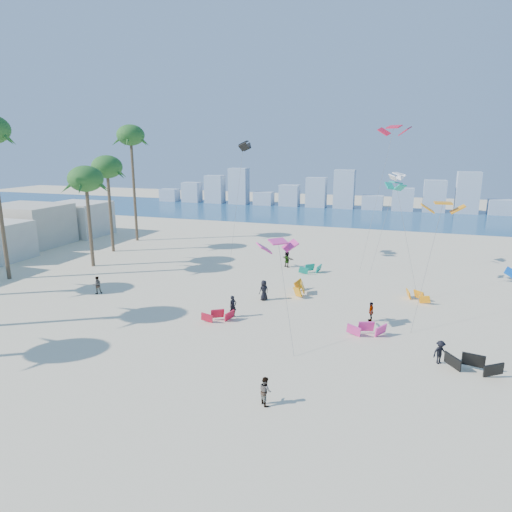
% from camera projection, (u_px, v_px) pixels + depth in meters
% --- Properties ---
extents(ground, '(220.00, 220.00, 0.00)m').
position_uv_depth(ground, '(108.00, 401.00, 23.77)').
color(ground, beige).
rests_on(ground, ground).
extents(ocean, '(220.00, 220.00, 0.00)m').
position_uv_depth(ocean, '(330.00, 214.00, 90.08)').
color(ocean, navy).
rests_on(ocean, ground).
extents(kitesurfer_near, '(0.71, 0.78, 1.78)m').
position_uv_depth(kitesurfer_near, '(233.00, 306.00, 35.32)').
color(kitesurfer_near, black).
rests_on(kitesurfer_near, ground).
extents(kitesurfer_mid, '(0.95, 0.95, 1.56)m').
position_uv_depth(kitesurfer_mid, '(265.00, 391.00, 23.32)').
color(kitesurfer_mid, gray).
rests_on(kitesurfer_mid, ground).
extents(kitesurfers_far, '(36.32, 20.58, 1.81)m').
position_uv_depth(kitesurfers_far, '(290.00, 287.00, 40.24)').
color(kitesurfers_far, black).
rests_on(kitesurfers_far, ground).
extents(grounded_kites, '(21.17, 20.42, 1.04)m').
position_uv_depth(grounded_kites, '(348.00, 307.00, 36.30)').
color(grounded_kites, red).
rests_on(grounded_kites, ground).
extents(flying_kites, '(37.49, 29.38, 16.12)m').
position_uv_depth(flying_kites, '(380.00, 171.00, 41.76)').
color(flying_kites, '#EC3498').
rests_on(flying_kites, ground).
extents(palm_row, '(10.21, 44.80, 16.26)m').
position_uv_depth(palm_row, '(9.00, 158.00, 42.52)').
color(palm_row, brown).
rests_on(palm_row, ground).
extents(distant_skyline, '(85.00, 3.00, 8.40)m').
position_uv_depth(distant_skyline, '(332.00, 194.00, 98.93)').
color(distant_skyline, '#9EADBF').
rests_on(distant_skyline, ground).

